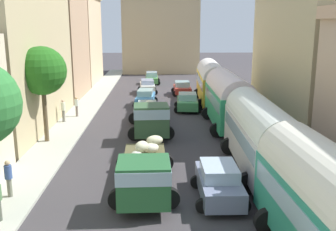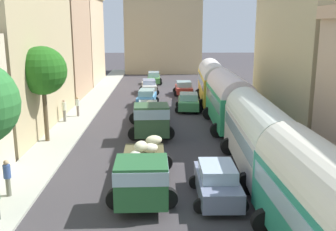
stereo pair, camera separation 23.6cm
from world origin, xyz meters
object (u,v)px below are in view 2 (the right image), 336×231
Objects in this scene: car_6 at (188,102)px; pedestrian_3 at (7,176)px; parked_bus_3 at (213,81)px; car_5 at (217,182)px; parked_bus_2 at (229,98)px; parked_bus_0 at (336,216)px; parked_bus_1 at (259,133)px; car_1 at (147,97)px; car_0 at (148,112)px; cargo_truck_1 at (151,117)px; car_3 at (154,78)px; car_7 at (184,88)px; cargo_truck_0 at (143,171)px; pedestrian_1 at (64,110)px; pedestrian_2 at (78,106)px; car_2 at (149,86)px.

pedestrian_3 is at bearing -117.22° from car_6.
car_5 is (-2.61, -21.30, -1.46)m from parked_bus_3.
parked_bus_0 is at bearing -90.00° from parked_bus_2.
parked_bus_1 is 2.05× the size of car_1.
car_0 is 5.30m from car_6.
cargo_truck_1 is 4.10× the size of pedestrian_3.
car_3 is at bearing 100.75° from parked_bus_1.
parked_bus_0 is 32.25m from car_7.
pedestrian_3 is at bearing 153.28° from parked_bus_0.
cargo_truck_0 is at bearing -100.63° from car_6.
cargo_truck_0 reaches higher than pedestrian_3.
car_3 reaches higher than car_7.
pedestrian_1 reaches higher than car_3.
parked_bus_0 is 18.00m from parked_bus_2.
pedestrian_3 reaches higher than car_3.
car_3 is at bearing 101.72° from car_6.
car_1 is 1.18× the size of car_7.
car_3 is (-0.16, 24.10, -0.49)m from cargo_truck_1.
car_5 is (3.16, -10.43, -0.46)m from cargo_truck_1.
parked_bus_2 is 12.75m from pedestrian_1.
cargo_truck_1 is at bearing -40.48° from pedestrian_2.
pedestrian_2 is (-5.58, -11.75, 0.25)m from car_2.
parked_bus_2 reaches higher than pedestrian_2.
car_7 is at bearing 115.96° from parked_bus_3.
pedestrian_2 is (-11.93, 21.39, -1.12)m from parked_bus_0.
pedestrian_2 is (-11.93, 3.39, -1.21)m from parked_bus_2.
car_5 is at bearing -73.14° from cargo_truck_1.
cargo_truck_0 is at bearing -90.70° from cargo_truck_1.
car_5 is (-2.61, -3.30, -1.32)m from parked_bus_1.
pedestrian_1 reaches higher than car_5.
cargo_truck_0 reaches higher than pedestrian_1.
parked_bus_0 is 4.98× the size of pedestrian_2.
parked_bus_0 reaches higher than car_1.
cargo_truck_0 is 9.89m from cargo_truck_1.
cargo_truck_1 is 4.18× the size of pedestrian_2.
parked_bus_3 reaches higher than car_7.
parked_bus_3 is 1.25× the size of cargo_truck_1.
pedestrian_2 reaches higher than car_7.
parked_bus_3 is 9.37m from car_0.
parked_bus_0 is 2.16× the size of car_2.
pedestrian_3 is (-11.83, 5.96, -1.10)m from parked_bus_0.
car_1 is at bearing 91.41° from cargo_truck_0.
car_3 is 2.30× the size of pedestrian_2.
parked_bus_0 is 2.20× the size of car_5.
car_1 is at bearing -123.87° from car_7.
car_6 is (-2.56, 23.99, -1.36)m from parked_bus_0.
car_0 is at bearing -106.33° from car_7.
parked_bus_3 is 1.26× the size of cargo_truck_0.
parked_bus_1 is at bearing -69.77° from car_1.
parked_bus_0 is at bearing -73.18° from car_0.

